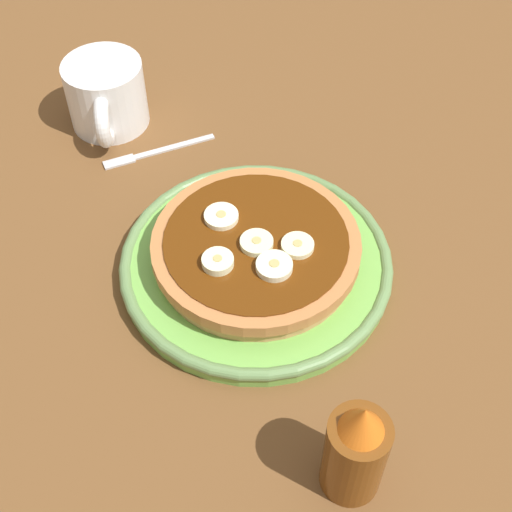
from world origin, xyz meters
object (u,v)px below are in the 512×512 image
object	(u,v)px
banana_slice_0	(253,243)
banana_slice_2	(221,217)
pancake_stack	(258,249)
banana_slice_3	(274,267)
plate	(256,263)
banana_slice_1	(298,246)
syrup_bottle	(356,451)
coffee_mug	(106,95)
fork	(153,152)
banana_slice_4	(218,262)

from	to	relation	value
banana_slice_0	banana_slice_2	xyz separation A→B (cm)	(-3.59, -2.75, -0.02)
pancake_stack	banana_slice_0	world-z (taller)	banana_slice_0
banana_slice_3	banana_slice_0	bearing A→B (deg)	-150.21
plate	banana_slice_1	world-z (taller)	banana_slice_1
banana_slice_1	syrup_bottle	distance (cm)	20.46
banana_slice_2	coffee_mug	size ratio (longest dim) A/B	0.27
banana_slice_1	syrup_bottle	world-z (taller)	syrup_bottle
banana_slice_1	banana_slice_2	size ratio (longest dim) A/B	0.93
syrup_bottle	banana_slice_3	bearing A→B (deg)	-166.72
plate	banana_slice_3	distance (cm)	5.40
banana_slice_0	fork	size ratio (longest dim) A/B	0.25
banana_slice_0	banana_slice_3	world-z (taller)	same
plate	banana_slice_0	bearing A→B (deg)	-26.76
banana_slice_1	banana_slice_3	bearing A→B (deg)	-46.11
plate	fork	distance (cm)	20.58
banana_slice_0	plate	bearing A→B (deg)	153.24
banana_slice_0	coffee_mug	world-z (taller)	coffee_mug
banana_slice_0	syrup_bottle	distance (cm)	21.82
banana_slice_1	fork	distance (cm)	24.12
banana_slice_0	fork	xyz separation A→B (cm)	(-18.49, -9.90, -4.64)
plate	syrup_bottle	bearing A→B (deg)	14.53
banana_slice_2	coffee_mug	bearing A→B (deg)	-149.76
banana_slice_2	fork	distance (cm)	17.16
banana_slice_2	banana_slice_4	bearing A→B (deg)	-6.20
coffee_mug	banana_slice_3	bearing A→B (deg)	31.21
banana_slice_4	syrup_bottle	world-z (taller)	syrup_bottle
pancake_stack	banana_slice_3	size ratio (longest dim) A/B	5.98
syrup_bottle	banana_slice_1	bearing A→B (deg)	-174.74
banana_slice_2	banana_slice_4	xyz separation A→B (cm)	(5.60, -0.61, 0.12)
banana_slice_1	banana_slice_4	xyz separation A→B (cm)	(1.39, -7.42, 0.13)
plate	banana_slice_2	bearing A→B (deg)	-133.70
banana_slice_4	banana_slice_2	bearing A→B (deg)	173.80
banana_slice_0	pancake_stack	bearing A→B (deg)	141.40
plate	syrup_bottle	world-z (taller)	syrup_bottle
banana_slice_1	coffee_mug	xyz separation A→B (cm)	(-24.88, -18.86, -0.85)
fork	syrup_bottle	size ratio (longest dim) A/B	1.11
banana_slice_4	banana_slice_0	bearing A→B (deg)	120.94
pancake_stack	banana_slice_0	xyz separation A→B (cm)	(0.65, -0.52, 1.68)
pancake_stack	syrup_bottle	xyz separation A→B (cm)	(21.65, 5.42, 1.86)
plate	pancake_stack	bearing A→B (deg)	88.94
banana_slice_2	banana_slice_3	bearing A→B (deg)	34.16
banana_slice_3	coffee_mug	size ratio (longest dim) A/B	0.27
plate	banana_slice_2	size ratio (longest dim) A/B	7.99
coffee_mug	syrup_bottle	world-z (taller)	syrup_bottle
pancake_stack	banana_slice_4	size ratio (longest dim) A/B	6.83
banana_slice_3	syrup_bottle	distance (cm)	18.57
banana_slice_1	banana_slice_2	bearing A→B (deg)	-121.76
coffee_mug	banana_slice_4	bearing A→B (deg)	23.54
banana_slice_1	syrup_bottle	xyz separation A→B (cm)	(20.37, 1.88, 0.21)
plate	pancake_stack	xyz separation A→B (cm)	(0.00, 0.19, 2.09)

